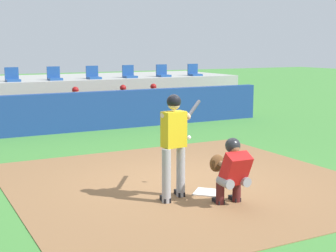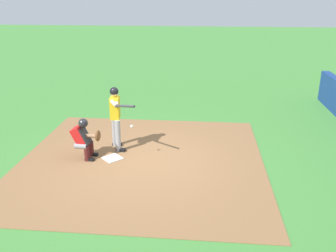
# 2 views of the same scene
# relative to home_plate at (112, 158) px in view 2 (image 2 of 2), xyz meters

# --- Properties ---
(ground_plane) EXTENTS (80.00, 80.00, 0.00)m
(ground_plane) POSITION_rel_home_plate_xyz_m (0.00, 0.80, -0.02)
(ground_plane) COLOR #428438
(dirt_infield) EXTENTS (6.40, 6.40, 0.01)m
(dirt_infield) POSITION_rel_home_plate_xyz_m (0.00, 0.80, -0.02)
(dirt_infield) COLOR olive
(dirt_infield) RESTS_ON ground
(home_plate) EXTENTS (0.62, 0.62, 0.02)m
(home_plate) POSITION_rel_home_plate_xyz_m (0.00, 0.00, 0.00)
(home_plate) COLOR white
(home_plate) RESTS_ON dirt_infield
(batter_at_plate) EXTENTS (1.21, 0.92, 1.80)m
(batter_at_plate) POSITION_rel_home_plate_xyz_m (-0.67, -0.02, 1.01)
(batter_at_plate) COLOR #99999E
(batter_at_plate) RESTS_ON ground
(catcher_crouched) EXTENTS (0.50, 1.63, 1.13)m
(catcher_crouched) POSITION_rel_home_plate_xyz_m (0.00, -0.72, 0.59)
(catcher_crouched) COLOR gray
(catcher_crouched) RESTS_ON ground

